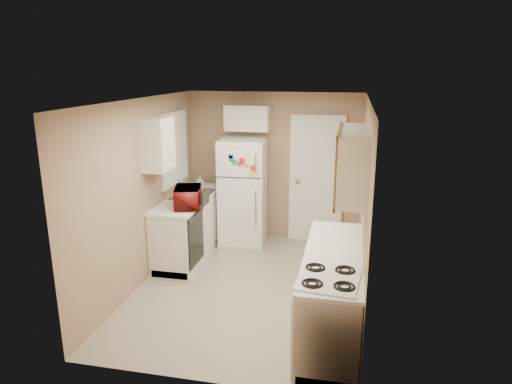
# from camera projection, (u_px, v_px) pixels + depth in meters

# --- Properties ---
(floor) EXTENTS (3.80, 3.80, 0.00)m
(floor) POSITION_uv_depth(u_px,v_px,m) (248.00, 287.00, 5.96)
(floor) COLOR #B2AB97
(floor) RESTS_ON ground
(ceiling) EXTENTS (3.80, 3.80, 0.00)m
(ceiling) POSITION_uv_depth(u_px,v_px,m) (247.00, 100.00, 5.32)
(ceiling) COLOR white
(ceiling) RESTS_ON floor
(wall_left) EXTENTS (3.80, 3.80, 0.00)m
(wall_left) POSITION_uv_depth(u_px,v_px,m) (143.00, 192.00, 5.92)
(wall_left) COLOR #A08269
(wall_left) RESTS_ON floor
(wall_right) EXTENTS (3.80, 3.80, 0.00)m
(wall_right) POSITION_uv_depth(u_px,v_px,m) (364.00, 205.00, 5.36)
(wall_right) COLOR #A08269
(wall_right) RESTS_ON floor
(wall_back) EXTENTS (2.80, 2.80, 0.00)m
(wall_back) POSITION_uv_depth(u_px,v_px,m) (274.00, 167.00, 7.43)
(wall_back) COLOR #A08269
(wall_back) RESTS_ON floor
(wall_front) EXTENTS (2.80, 2.80, 0.00)m
(wall_front) POSITION_uv_depth(u_px,v_px,m) (198.00, 260.00, 3.85)
(wall_front) COLOR #A08269
(wall_front) RESTS_ON floor
(left_counter) EXTENTS (0.60, 1.80, 0.90)m
(left_counter) POSITION_uv_depth(u_px,v_px,m) (190.00, 226.00, 6.91)
(left_counter) COLOR silver
(left_counter) RESTS_ON floor
(dishwasher) EXTENTS (0.03, 0.58, 0.72)m
(dishwasher) POSITION_uv_depth(u_px,v_px,m) (195.00, 239.00, 6.27)
(dishwasher) COLOR black
(dishwasher) RESTS_ON floor
(sink) EXTENTS (0.54, 0.74, 0.16)m
(sink) POSITION_uv_depth(u_px,v_px,m) (193.00, 197.00, 6.94)
(sink) COLOR gray
(sink) RESTS_ON left_counter
(microwave) EXTENTS (0.57, 0.41, 0.34)m
(microwave) POSITION_uv_depth(u_px,v_px,m) (188.00, 197.00, 6.27)
(microwave) COLOR maroon
(microwave) RESTS_ON left_counter
(soap_bottle) EXTENTS (0.10, 0.10, 0.17)m
(soap_bottle) POSITION_uv_depth(u_px,v_px,m) (200.00, 180.00, 7.39)
(soap_bottle) COLOR white
(soap_bottle) RESTS_ON left_counter
(window_blinds) EXTENTS (0.10, 0.98, 1.08)m
(window_blinds) POSITION_uv_depth(u_px,v_px,m) (174.00, 148.00, 6.79)
(window_blinds) COLOR silver
(window_blinds) RESTS_ON wall_left
(upper_cabinet_left) EXTENTS (0.30, 0.45, 0.70)m
(upper_cabinet_left) POSITION_uv_depth(u_px,v_px,m) (158.00, 144.00, 5.94)
(upper_cabinet_left) COLOR silver
(upper_cabinet_left) RESTS_ON wall_left
(refrigerator) EXTENTS (0.74, 0.72, 1.70)m
(refrigerator) POSITION_uv_depth(u_px,v_px,m) (243.00, 192.00, 7.25)
(refrigerator) COLOR white
(refrigerator) RESTS_ON floor
(cabinet_over_fridge) EXTENTS (0.70, 0.30, 0.40)m
(cabinet_over_fridge) POSITION_uv_depth(u_px,v_px,m) (247.00, 118.00, 7.16)
(cabinet_over_fridge) COLOR silver
(cabinet_over_fridge) RESTS_ON wall_back
(interior_door) EXTENTS (0.86, 0.06, 2.08)m
(interior_door) POSITION_uv_depth(u_px,v_px,m) (316.00, 180.00, 7.30)
(interior_door) COLOR white
(interior_door) RESTS_ON floor
(right_counter) EXTENTS (0.60, 2.00, 0.90)m
(right_counter) POSITION_uv_depth(u_px,v_px,m) (332.00, 292.00, 4.86)
(right_counter) COLOR silver
(right_counter) RESTS_ON floor
(stove) EXTENTS (0.61, 0.72, 0.81)m
(stove) POSITION_uv_depth(u_px,v_px,m) (327.00, 326.00, 4.31)
(stove) COLOR white
(stove) RESTS_ON floor
(upper_cabinet_right) EXTENTS (0.30, 1.20, 0.70)m
(upper_cabinet_right) POSITION_uv_depth(u_px,v_px,m) (353.00, 163.00, 4.76)
(upper_cabinet_right) COLOR silver
(upper_cabinet_right) RESTS_ON wall_right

